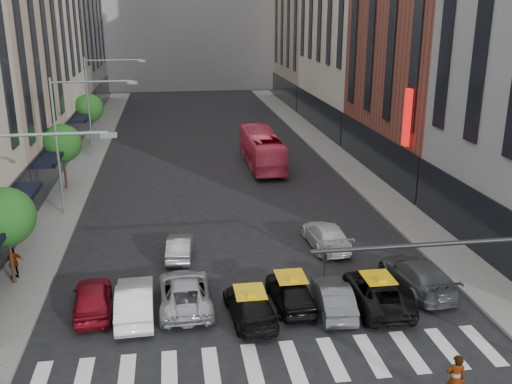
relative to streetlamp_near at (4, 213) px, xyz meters
name	(u,v)px	position (x,y,z in m)	size (l,w,h in m)	color
sidewalk_left	(78,174)	(-1.46, 26.00, -5.83)	(3.00, 96.00, 0.15)	slate
sidewalk_right	(345,164)	(21.54, 26.00, -5.83)	(3.00, 96.00, 0.15)	slate
building_right_b	(432,12)	(27.04, 23.00, 7.10)	(8.00, 18.00, 26.00)	brown
building_right_d	(314,3)	(27.04, 61.00, 8.10)	(8.00, 18.00, 28.00)	tan
tree_near	(5,217)	(-1.76, 6.00, -2.25)	(2.88, 2.88, 4.95)	black
tree_mid	(62,143)	(-1.76, 22.00, -2.25)	(2.88, 2.88, 4.95)	black
tree_far	(89,108)	(-1.76, 38.00, -2.25)	(2.88, 2.88, 4.95)	black
streetlamp_near	(4,213)	(0.00, 0.00, 0.00)	(5.38, 0.25, 9.00)	gray
streetlamp_mid	(71,129)	(0.00, 16.00, 0.00)	(5.38, 0.25, 9.00)	gray
streetlamp_far	(98,94)	(0.00, 32.00, 0.00)	(5.38, 0.25, 9.00)	gray
traffic_signal	(512,275)	(17.74, -5.00, -1.43)	(10.10, 0.20, 6.00)	black
liberty_sign	(407,118)	(22.64, 16.00, 0.10)	(0.30, 0.70, 4.00)	red
car_red	(93,298)	(2.47, 2.68, -5.18)	(1.70, 4.23, 1.44)	maroon
car_white_front	(135,301)	(4.38, 2.05, -5.14)	(1.62, 4.64, 1.53)	white
car_silver	(185,292)	(6.62, 2.64, -5.19)	(2.37, 5.14, 1.43)	#ACADB2
taxi_left	(250,305)	(9.44, 1.03, -5.25)	(1.84, 4.53, 1.32)	black
taxi_center	(291,291)	(11.47, 1.93, -5.18)	(1.72, 4.27, 1.45)	black
car_grey_mid	(333,297)	(13.30, 1.16, -5.22)	(1.44, 4.14, 1.36)	#47494F
taxi_right	(377,292)	(15.44, 1.33, -5.20)	(2.34, 5.07, 1.41)	black
car_grey_curb	(416,275)	(17.93, 2.61, -5.14)	(2.14, 5.26, 1.53)	#43474B
car_row2_left	(180,247)	(6.51, 8.21, -5.29)	(1.31, 3.75, 1.24)	#98979C
car_row2_right	(326,235)	(14.93, 8.42, -5.19)	(2.00, 4.92, 1.43)	silver
bus	(262,148)	(14.14, 26.84, -4.37)	(2.58, 11.04, 3.08)	#F3476B
rider	(457,365)	(15.53, -5.96, -4.18)	(0.68, 0.45, 1.86)	gray
pedestrian_far	(14,263)	(-1.83, 6.54, -4.92)	(0.98, 0.41, 1.67)	gray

